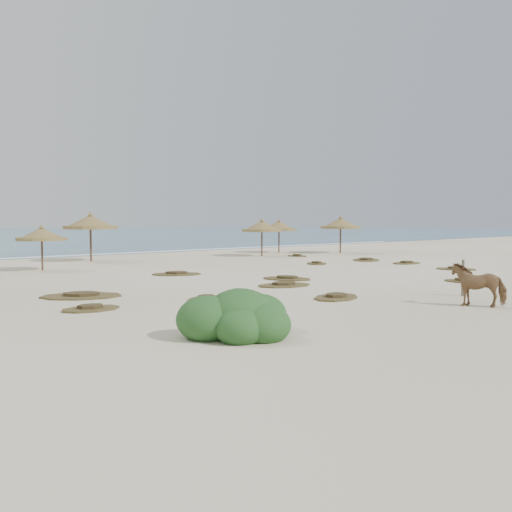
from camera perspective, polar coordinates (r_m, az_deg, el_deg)
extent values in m
plane|color=beige|center=(21.84, 10.43, -3.52)|extent=(160.00, 160.00, 0.00)
cube|color=white|center=(43.28, -17.01, 0.08)|extent=(70.00, 0.60, 0.01)
cylinder|color=brown|center=(31.73, -20.60, 0.26)|extent=(0.10, 0.10, 1.81)
cylinder|color=olive|center=(31.69, -20.64, 1.61)|extent=(3.12, 3.12, 0.15)
cone|color=olive|center=(31.68, -20.65, 2.12)|extent=(3.02, 3.02, 0.65)
cone|color=olive|center=(31.68, -20.67, 2.82)|extent=(0.31, 0.31, 0.19)
cylinder|color=brown|center=(37.28, -16.20, 1.28)|extent=(0.13, 0.13, 2.34)
cylinder|color=olive|center=(37.25, -16.22, 2.77)|extent=(4.00, 4.00, 0.20)
cone|color=olive|center=(37.24, -16.24, 3.33)|extent=(3.86, 3.86, 0.83)
cone|color=olive|center=(37.24, -16.25, 4.10)|extent=(0.40, 0.40, 0.24)
cylinder|color=brown|center=(40.38, 0.59, 1.40)|extent=(0.11, 0.11, 2.01)
cylinder|color=olive|center=(40.35, 0.59, 2.58)|extent=(3.64, 3.64, 0.17)
cone|color=olive|center=(40.35, 0.59, 3.03)|extent=(3.52, 3.52, 0.72)
cone|color=olive|center=(40.34, 0.59, 3.64)|extent=(0.34, 0.34, 0.21)
cylinder|color=brown|center=(44.37, 2.31, 1.61)|extent=(0.11, 0.11, 1.97)
cylinder|color=olive|center=(44.35, 2.31, 2.66)|extent=(3.36, 3.36, 0.17)
cone|color=olive|center=(44.34, 2.31, 3.07)|extent=(3.25, 3.25, 0.70)
cone|color=olive|center=(44.34, 2.31, 3.61)|extent=(0.34, 0.34, 0.21)
cylinder|color=brown|center=(44.32, 8.44, 1.69)|extent=(0.12, 0.12, 2.16)
cylinder|color=olive|center=(44.30, 8.45, 2.85)|extent=(3.72, 3.72, 0.19)
cone|color=olive|center=(44.29, 8.46, 3.29)|extent=(3.59, 3.59, 0.77)
cone|color=olive|center=(44.29, 8.46, 3.89)|extent=(0.37, 0.37, 0.23)
imported|color=olive|center=(19.34, 21.38, -2.67)|extent=(1.53, 1.74, 1.36)
cylinder|color=#605948|center=(21.53, 19.98, -2.06)|extent=(0.11, 0.11, 1.30)
ellipsoid|color=#2C6129|center=(13.52, -1.56, -6.03)|extent=(1.74, 1.74, 1.31)
ellipsoid|color=#2C6129|center=(14.22, 0.29, -5.89)|extent=(1.40, 1.40, 1.05)
ellipsoid|color=#2C6129|center=(13.39, -4.85, -6.33)|extent=(1.48, 1.48, 1.11)
ellipsoid|color=#2C6129|center=(13.18, 0.69, -6.87)|extent=(1.31, 1.31, 0.98)
ellipsoid|color=#2C6129|center=(12.99, -1.58, -7.11)|extent=(1.22, 1.22, 0.92)
ellipsoid|color=#2C6129|center=(14.47, -1.85, -6.06)|extent=(1.05, 1.05, 0.79)
ellipsoid|color=#2C6129|center=(13.97, -1.82, -4.44)|extent=(0.79, 0.79, 0.59)
ellipsoid|color=#2C6129|center=(13.37, -2.68, -4.63)|extent=(0.70, 0.70, 0.52)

